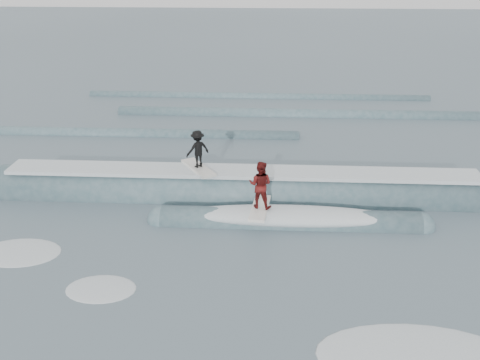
{
  "coord_description": "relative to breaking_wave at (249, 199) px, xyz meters",
  "views": [
    {
      "loc": [
        1.01,
        -11.95,
        8.81
      ],
      "look_at": [
        0.0,
        5.88,
        1.1
      ],
      "focal_mm": 40.0,
      "sensor_mm": 36.0,
      "label": 1
    }
  ],
  "objects": [
    {
      "name": "far_swells",
      "position": [
        -1.65,
        11.16,
        -0.05
      ],
      "size": [
        33.67,
        8.65,
        0.8
      ],
      "color": "#3A5962",
      "rests_on": "ground"
    },
    {
      "name": "ground",
      "position": [
        -0.32,
        -6.49,
        -0.05
      ],
      "size": [
        160.0,
        160.0,
        0.0
      ],
      "primitive_type": "plane",
      "color": "#3D5059",
      "rests_on": "ground"
    },
    {
      "name": "surfer_red",
      "position": [
        0.44,
        -1.81,
        1.31
      ],
      "size": [
        0.95,
        2.05,
        1.78
      ],
      "color": "white",
      "rests_on": "ground"
    },
    {
      "name": "surfer_black",
      "position": [
        -1.97,
        0.39,
        1.76
      ],
      "size": [
        1.55,
        1.98,
        1.54
      ],
      "color": "silver",
      "rests_on": "ground"
    },
    {
      "name": "breaking_wave",
      "position": [
        0.0,
        0.0,
        0.0
      ],
      "size": [
        20.76,
        3.8,
        2.03
      ],
      "color": "#3A5962",
      "rests_on": "ground"
    },
    {
      "name": "whitewater",
      "position": [
        0.23,
        -8.48,
        -0.05
      ],
      "size": [
        14.57,
        9.2,
        0.1
      ],
      "color": "silver",
      "rests_on": "ground"
    }
  ]
}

